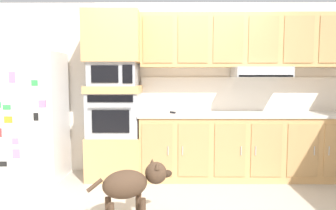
{
  "coord_description": "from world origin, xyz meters",
  "views": [
    {
      "loc": [
        -0.16,
        -3.56,
        1.42
      ],
      "look_at": [
        -0.18,
        0.46,
        1.06
      ],
      "focal_mm": 33.12,
      "sensor_mm": 36.0,
      "label": 1
    }
  ],
  "objects": [
    {
      "name": "refrigerator",
      "position": [
        -2.04,
        0.68,
        0.88
      ],
      "size": [
        0.76,
        0.73,
        1.76
      ],
      "color": "white",
      "rests_on": "ground"
    },
    {
      "name": "built_in_oven",
      "position": [
        -0.94,
        0.75,
        0.9
      ],
      "size": [
        0.7,
        0.62,
        0.6
      ],
      "color": "#A8AAAF",
      "rests_on": "oven_base_cabinet"
    },
    {
      "name": "backsplash_panel",
      "position": [
        0.87,
        1.04,
        1.17
      ],
      "size": [
        2.92,
        0.02,
        0.5
      ],
      "primitive_type": "cube",
      "color": "white",
      "rests_on": "countertop_slab"
    },
    {
      "name": "microwave",
      "position": [
        -0.94,
        0.75,
        1.46
      ],
      "size": [
        0.64,
        0.54,
        0.32
      ],
      "color": "#A8AAAF",
      "rests_on": "appliance_mid_shelf"
    },
    {
      "name": "appliance_upper_cabinet",
      "position": [
        -0.94,
        0.75,
        1.96
      ],
      "size": [
        0.74,
        0.62,
        0.68
      ],
      "primitive_type": "cube",
      "color": "tan",
      "rests_on": "microwave"
    },
    {
      "name": "ground_plane",
      "position": [
        0.0,
        0.0,
        0.0
      ],
      "size": [
        9.6,
        9.6,
        0.0
      ],
      "primitive_type": "plane",
      "color": "#B2A899"
    },
    {
      "name": "back_kitchen_wall",
      "position": [
        0.0,
        1.11,
        1.25
      ],
      "size": [
        6.2,
        0.12,
        2.5
      ],
      "primitive_type": "cube",
      "color": "silver",
      "rests_on": "ground"
    },
    {
      "name": "screwdriver",
      "position": [
        -0.11,
        0.7,
        0.93
      ],
      "size": [
        0.17,
        0.17,
        0.03
      ],
      "color": "black",
      "rests_on": "countertop_slab"
    },
    {
      "name": "oven_base_cabinet",
      "position": [
        -0.94,
        0.75,
        0.3
      ],
      "size": [
        0.74,
        0.62,
        0.6
      ],
      "primitive_type": "cube",
      "color": "tan",
      "rests_on": "ground"
    },
    {
      "name": "dog",
      "position": [
        -0.52,
        -0.65,
        0.39
      ],
      "size": [
        0.81,
        0.43,
        0.6
      ],
      "rotation": [
        0.0,
        0.0,
        0.38
      ],
      "color": "#473323",
      "rests_on": "ground"
    },
    {
      "name": "upper_cabinet_with_hood",
      "position": [
        0.89,
        0.87,
        1.9
      ],
      "size": [
        2.88,
        0.48,
        0.88
      ],
      "color": "tan",
      "rests_on": "backsplash_panel"
    },
    {
      "name": "countertop_slab",
      "position": [
        0.87,
        0.75,
        0.9
      ],
      "size": [
        2.92,
        0.64,
        0.04
      ],
      "primitive_type": "cube",
      "color": "beige",
      "rests_on": "lower_cabinet_run"
    },
    {
      "name": "appliance_mid_shelf",
      "position": [
        -0.94,
        0.75,
        1.25
      ],
      "size": [
        0.74,
        0.62,
        0.1
      ],
      "primitive_type": "cube",
      "color": "tan",
      "rests_on": "built_in_oven"
    },
    {
      "name": "lower_cabinet_run",
      "position": [
        0.87,
        0.75,
        0.44
      ],
      "size": [
        2.88,
        0.63,
        0.88
      ],
      "color": "tan",
      "rests_on": "ground"
    }
  ]
}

